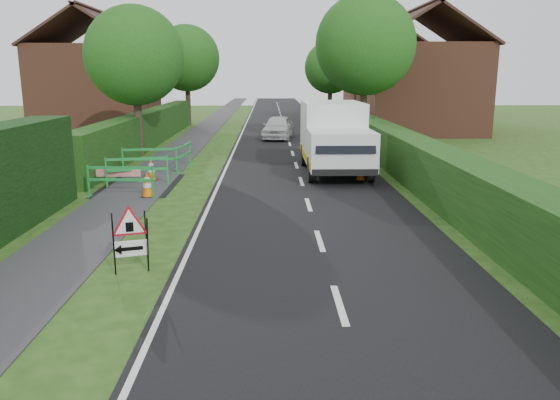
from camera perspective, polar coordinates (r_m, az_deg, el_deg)
name	(u,v)px	position (r m, az deg, el deg)	size (l,w,h in m)	color
ground	(175,336)	(8.24, -10.87, -13.77)	(120.00, 120.00, 0.00)	#224313
road_surface	(283,123)	(42.42, 0.34, 8.02)	(6.00, 90.00, 0.02)	black
footpath	(212,123)	(42.63, -7.14, 7.94)	(2.00, 90.00, 0.02)	#2D2D30
hedge_west_far	(150,145)	(30.15, -13.44, 5.63)	(1.00, 24.00, 1.80)	#14380F
hedge_east	(387,162)	(24.09, 11.16, 3.96)	(1.20, 50.00, 1.50)	#14380F
house_west	(98,87)	(38.95, -18.53, 11.18)	(7.50, 7.40, 7.88)	brown
house_east_a	(420,87)	(36.55, 14.38, 11.37)	(7.50, 7.40, 7.88)	brown
house_east_b	(388,83)	(50.39, 11.23, 11.85)	(7.50, 7.40, 7.88)	brown
tree_nw	(135,56)	(25.95, -14.95, 14.34)	(4.40, 4.40, 6.70)	#2D2116
tree_ne	(365,45)	(29.72, 8.90, 15.72)	(5.20, 5.20, 7.79)	#2D2116
tree_fw	(187,58)	(41.69, -9.73, 14.39)	(4.80, 4.80, 7.24)	#2D2116
tree_fe	(331,68)	(45.53, 5.30, 13.62)	(4.20, 4.20, 6.33)	#2D2116
triangle_sign	(128,234)	(10.52, -15.60, -3.49)	(0.95, 0.95, 1.12)	black
works_van	(334,136)	(20.96, 5.68, 6.67)	(2.31, 5.80, 2.63)	silver
traffic_cone_0	(361,170)	(19.51, 8.51, 3.15)	(0.38, 0.38, 0.79)	black
traffic_cone_1	(360,161)	(21.54, 8.35, 4.07)	(0.38, 0.38, 0.79)	black
traffic_cone_2	(363,156)	(22.98, 8.67, 4.62)	(0.38, 0.38, 0.79)	black
traffic_cone_3	(147,185)	(17.13, -13.69, 1.56)	(0.38, 0.38, 0.79)	black
traffic_cone_4	(151,170)	(19.79, -13.31, 3.08)	(0.38, 0.38, 0.79)	black
ped_barrier_0	(120,177)	(17.27, -16.34, 2.30)	(2.08, 0.51, 1.00)	#198D35
ped_barrier_1	(137,167)	(18.99, -14.70, 3.33)	(2.08, 0.85, 1.00)	#198D35
ped_barrier_2	(150,157)	(21.25, -13.45, 4.39)	(2.09, 0.56, 1.00)	#198D35
ped_barrier_3	(184,153)	(21.97, -10.04, 4.81)	(0.60, 2.09, 1.00)	#198D35
redwhite_plank	(119,186)	(19.22, -16.45, 1.42)	(1.50, 0.04, 0.25)	red
hatchback_car	(278,127)	(32.10, -0.20, 7.61)	(1.59, 3.95, 1.35)	silver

